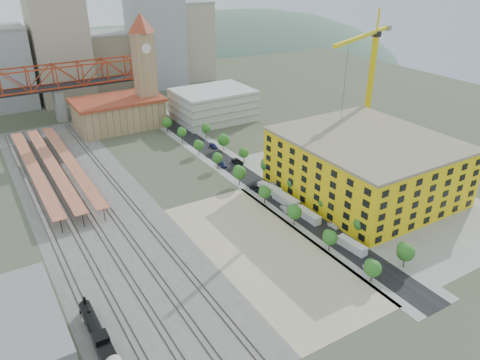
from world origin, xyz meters
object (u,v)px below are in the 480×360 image
construction_building (365,165)px  site_trailer_b (308,215)px  site_trailer_c (286,200)px  tower_crane (369,69)px  site_trailer_d (270,189)px  site_trailer_a (352,246)px  clock_tower (144,60)px  car_0 (370,269)px  locomotive (97,333)px

construction_building → site_trailer_b: 27.62m
construction_building → site_trailer_c: size_ratio=4.99×
tower_crane → site_trailer_d: bearing=-168.7°
construction_building → site_trailer_b: bearing=-170.2°
tower_crane → construction_building: bearing=-132.7°
construction_building → site_trailer_a: 35.47m
clock_tower → construction_building: clock_tower is taller
site_trailer_a → site_trailer_c: site_trailer_c is taller
car_0 → construction_building: bearing=51.3°
clock_tower → site_trailer_a: size_ratio=5.96×
clock_tower → site_trailer_d: bearing=-84.6°
site_trailer_d → car_0: 47.38m
locomotive → car_0: 64.16m
clock_tower → site_trailer_c: clock_tower is taller
site_trailer_b → site_trailer_c: size_ratio=0.89×
tower_crane → car_0: tower_crane is taller
site_trailer_c → car_0: bearing=-98.0°
locomotive → site_trailer_d: size_ratio=2.37×
site_trailer_b → site_trailer_c: bearing=88.8°
site_trailer_a → car_0: bearing=-112.0°
site_trailer_a → site_trailer_d: 37.79m
tower_crane → car_0: (-52.06, -57.12, -31.84)m
locomotive → car_0: locomotive is taller
site_trailer_a → site_trailer_b: site_trailer_b is taller
locomotive → site_trailer_b: locomotive is taller
clock_tower → construction_building: size_ratio=1.03×
site_trailer_b → site_trailer_d: bearing=88.8°
clock_tower → site_trailer_a: clock_tower is taller
clock_tower → locomotive: 135.99m
locomotive → site_trailer_c: locomotive is taller
site_trailer_b → car_0: site_trailer_b is taller
tower_crane → site_trailer_b: 65.24m
tower_crane → site_trailer_d: 59.04m
site_trailer_a → site_trailer_d: size_ratio=0.95×
site_trailer_b → construction_building: bearing=8.6°
clock_tower → construction_building: 107.36m
site_trailer_c → locomotive: bearing=-161.7°
tower_crane → site_trailer_b: tower_crane is taller
locomotive → construction_building: bearing=12.3°
construction_building → tower_crane: bearing=47.3°
clock_tower → site_trailer_d: (8.00, -84.88, -27.45)m
tower_crane → site_trailer_c: (-49.06, -18.52, -31.21)m
site_trailer_a → car_0: 9.96m
clock_tower → tower_crane: size_ratio=0.98×
construction_building → site_trailer_a: bearing=-138.9°
tower_crane → site_trailer_b: bearing=-149.0°
construction_building → clock_tower: bearing=108.8°
locomotive → tower_crane: bearing=21.4°
site_trailer_b → car_0: bearing=-97.4°
site_trailer_c → site_trailer_a: bearing=-93.6°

